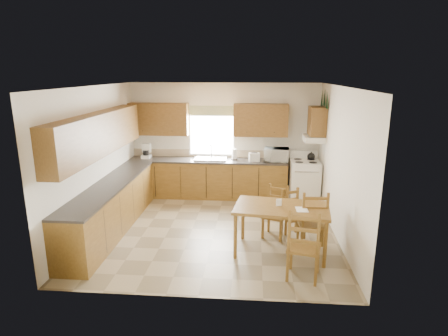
# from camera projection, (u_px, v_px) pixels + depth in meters

# --- Properties ---
(floor) EXTENTS (4.50, 4.50, 0.00)m
(floor) POSITION_uv_depth(u_px,v_px,m) (215.00, 229.00, 7.20)
(floor) COLOR #8C7C5C
(floor) RESTS_ON ground
(ceiling) EXTENTS (4.50, 4.50, 0.00)m
(ceiling) POSITION_uv_depth(u_px,v_px,m) (214.00, 86.00, 6.52)
(ceiling) COLOR brown
(ceiling) RESTS_ON floor
(wall_left) EXTENTS (4.50, 4.50, 0.00)m
(wall_left) POSITION_uv_depth(u_px,v_px,m) (96.00, 159.00, 7.04)
(wall_left) COLOR white
(wall_left) RESTS_ON floor
(wall_right) EXTENTS (4.50, 4.50, 0.00)m
(wall_right) POSITION_uv_depth(u_px,v_px,m) (340.00, 164.00, 6.69)
(wall_right) COLOR white
(wall_right) RESTS_ON floor
(wall_back) EXTENTS (4.50, 4.50, 0.00)m
(wall_back) POSITION_uv_depth(u_px,v_px,m) (224.00, 140.00, 9.03)
(wall_back) COLOR white
(wall_back) RESTS_ON floor
(wall_front) EXTENTS (4.50, 4.50, 0.00)m
(wall_front) POSITION_uv_depth(u_px,v_px,m) (196.00, 203.00, 4.69)
(wall_front) COLOR white
(wall_front) RESTS_ON floor
(lower_cab_back) EXTENTS (3.75, 0.60, 0.88)m
(lower_cab_back) POSITION_uv_depth(u_px,v_px,m) (208.00, 179.00, 9.00)
(lower_cab_back) COLOR brown
(lower_cab_back) RESTS_ON floor
(lower_cab_left) EXTENTS (0.60, 3.60, 0.88)m
(lower_cab_left) POSITION_uv_depth(u_px,v_px,m) (112.00, 208.00, 7.10)
(lower_cab_left) COLOR brown
(lower_cab_left) RESTS_ON floor
(counter_back) EXTENTS (3.75, 0.63, 0.04)m
(counter_back) POSITION_uv_depth(u_px,v_px,m) (208.00, 160.00, 8.89)
(counter_back) COLOR #342F2C
(counter_back) RESTS_ON lower_cab_back
(counter_left) EXTENTS (0.63, 3.60, 0.04)m
(counter_left) POSITION_uv_depth(u_px,v_px,m) (110.00, 185.00, 6.98)
(counter_left) COLOR #342F2C
(counter_left) RESTS_ON lower_cab_left
(backsplash) EXTENTS (3.75, 0.01, 0.18)m
(backsplash) POSITION_uv_depth(u_px,v_px,m) (209.00, 153.00, 9.14)
(backsplash) COLOR tan
(backsplash) RESTS_ON counter_back
(upper_cab_back_left) EXTENTS (1.41, 0.33, 0.75)m
(upper_cab_back_left) POSITION_uv_depth(u_px,v_px,m) (159.00, 119.00, 8.87)
(upper_cab_back_left) COLOR brown
(upper_cab_back_left) RESTS_ON wall_back
(upper_cab_back_right) EXTENTS (1.25, 0.33, 0.75)m
(upper_cab_back_right) POSITION_uv_depth(u_px,v_px,m) (261.00, 120.00, 8.68)
(upper_cab_back_right) COLOR brown
(upper_cab_back_right) RESTS_ON wall_back
(upper_cab_left) EXTENTS (0.33, 3.60, 0.75)m
(upper_cab_left) POSITION_uv_depth(u_px,v_px,m) (99.00, 134.00, 6.75)
(upper_cab_left) COLOR brown
(upper_cab_left) RESTS_ON wall_left
(upper_cab_stove) EXTENTS (0.33, 0.62, 0.62)m
(upper_cab_stove) POSITION_uv_depth(u_px,v_px,m) (317.00, 121.00, 8.16)
(upper_cab_stove) COLOR brown
(upper_cab_stove) RESTS_ON wall_right
(range_hood) EXTENTS (0.44, 0.62, 0.12)m
(range_hood) POSITION_uv_depth(u_px,v_px,m) (314.00, 138.00, 8.25)
(range_hood) COLOR silver
(range_hood) RESTS_ON wall_right
(window_frame) EXTENTS (1.13, 0.02, 1.18)m
(window_frame) POSITION_uv_depth(u_px,v_px,m) (212.00, 132.00, 8.98)
(window_frame) COLOR silver
(window_frame) RESTS_ON wall_back
(window_pane) EXTENTS (1.05, 0.01, 1.10)m
(window_pane) POSITION_uv_depth(u_px,v_px,m) (212.00, 132.00, 8.97)
(window_pane) COLOR white
(window_pane) RESTS_ON wall_back
(window_valance) EXTENTS (1.19, 0.01, 0.24)m
(window_valance) POSITION_uv_depth(u_px,v_px,m) (211.00, 111.00, 8.82)
(window_valance) COLOR #4D6A35
(window_valance) RESTS_ON wall_back
(sink_basin) EXTENTS (0.75, 0.45, 0.04)m
(sink_basin) POSITION_uv_depth(u_px,v_px,m) (211.00, 159.00, 8.87)
(sink_basin) COLOR silver
(sink_basin) RESTS_ON counter_back
(pine_decal_a) EXTENTS (0.22, 0.22, 0.36)m
(pine_decal_a) POSITION_uv_depth(u_px,v_px,m) (327.00, 100.00, 7.72)
(pine_decal_a) COLOR black
(pine_decal_a) RESTS_ON wall_right
(pine_decal_b) EXTENTS (0.22, 0.22, 0.36)m
(pine_decal_b) POSITION_uv_depth(u_px,v_px,m) (325.00, 97.00, 8.02)
(pine_decal_b) COLOR black
(pine_decal_b) RESTS_ON wall_right
(pine_decal_c) EXTENTS (0.22, 0.22, 0.36)m
(pine_decal_c) POSITION_uv_depth(u_px,v_px,m) (322.00, 98.00, 8.33)
(pine_decal_c) COLOR black
(pine_decal_c) RESTS_ON wall_right
(stove) EXTENTS (0.66, 0.69, 0.97)m
(stove) POSITION_uv_depth(u_px,v_px,m) (304.00, 182.00, 8.58)
(stove) COLOR silver
(stove) RESTS_ON floor
(coffeemaker) EXTENTS (0.21, 0.24, 0.31)m
(coffeemaker) POSITION_uv_depth(u_px,v_px,m) (146.00, 152.00, 9.00)
(coffeemaker) COLOR silver
(coffeemaker) RESTS_ON counter_back
(paper_towel) EXTENTS (0.13, 0.13, 0.25)m
(paper_towel) POSITION_uv_depth(u_px,v_px,m) (234.00, 154.00, 8.85)
(paper_towel) COLOR white
(paper_towel) RESTS_ON counter_back
(toaster) EXTENTS (0.26, 0.19, 0.20)m
(toaster) POSITION_uv_depth(u_px,v_px,m) (254.00, 157.00, 8.70)
(toaster) COLOR silver
(toaster) RESTS_ON counter_back
(microwave) EXTENTS (0.54, 0.41, 0.31)m
(microwave) POSITION_uv_depth(u_px,v_px,m) (276.00, 155.00, 8.68)
(microwave) COLOR silver
(microwave) RESTS_ON counter_back
(dining_table) EXTENTS (1.62, 1.06, 0.81)m
(dining_table) POSITION_uv_depth(u_px,v_px,m) (281.00, 230.00, 6.20)
(dining_table) COLOR brown
(dining_table) RESTS_ON floor
(chair_near_left) EXTENTS (0.47, 0.45, 1.06)m
(chair_near_left) POSITION_uv_depth(u_px,v_px,m) (312.00, 220.00, 6.28)
(chair_near_left) COLOR brown
(chair_near_left) RESTS_ON floor
(chair_near_right) EXTENTS (0.55, 0.53, 1.09)m
(chair_near_right) POSITION_uv_depth(u_px,v_px,m) (304.00, 243.00, 5.40)
(chair_near_right) COLOR brown
(chair_near_right) RESTS_ON floor
(chair_far_left) EXTENTS (0.48, 0.47, 0.88)m
(chair_far_left) POSITION_uv_depth(u_px,v_px,m) (293.00, 214.00, 6.78)
(chair_far_left) COLOR brown
(chair_far_left) RESTS_ON floor
(chair_far_right) EXTENTS (0.51, 0.50, 0.95)m
(chair_far_right) POSITION_uv_depth(u_px,v_px,m) (275.00, 212.00, 6.77)
(chair_far_right) COLOR brown
(chair_far_right) RESTS_ON floor
(table_paper) EXTENTS (0.19, 0.25, 0.00)m
(table_paper) POSITION_uv_depth(u_px,v_px,m) (302.00, 209.00, 5.97)
(table_paper) COLOR white
(table_paper) RESTS_ON dining_table
(table_card) EXTENTS (0.09, 0.04, 0.12)m
(table_card) POSITION_uv_depth(u_px,v_px,m) (279.00, 202.00, 6.12)
(table_card) COLOR white
(table_card) RESTS_ON dining_table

